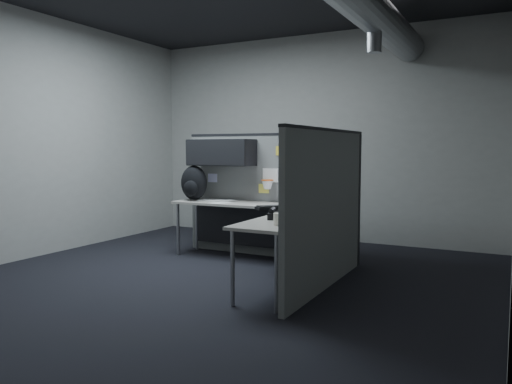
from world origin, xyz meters
The scene contains 12 objects.
room centered at (0.56, 0.00, 2.10)m, with size 5.62×5.62×3.22m.
partition_back centered at (-0.25, 1.23, 1.00)m, with size 2.44×0.42×1.63m.
partition_right centered at (1.10, 0.22, 0.82)m, with size 0.07×2.23×1.63m.
desk centered at (0.15, 0.70, 0.61)m, with size 2.31×2.11×0.73m.
monitor centered at (0.66, 0.90, 0.97)m, with size 0.54×0.54×0.46m.
keyboard centered at (0.36, 0.59, 0.75)m, with size 0.47×0.48×0.04m.
mouse centered at (0.76, 0.27, 0.75)m, with size 0.30×0.28×0.05m.
phone centered at (0.72, -0.15, 0.77)m, with size 0.27×0.29×0.11m.
bottles centered at (0.94, -0.44, 0.76)m, with size 0.12×0.17×0.08m.
cup centered at (0.90, -0.53, 0.79)m, with size 0.08×0.08×0.11m, color white.
papers centered at (-0.72, 1.00, 0.74)m, with size 0.68×0.52×0.01m.
backpack centered at (-1.06, 0.97, 0.96)m, with size 0.39×0.36×0.47m.
Camera 1 is at (2.80, -4.61, 1.42)m, focal length 35.00 mm.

